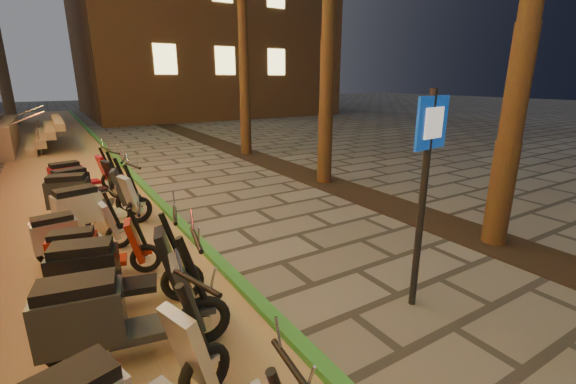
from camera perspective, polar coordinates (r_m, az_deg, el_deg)
parking_strip at (r=11.79m, az=-29.61°, el=0.44°), size 3.40×60.00×0.01m
green_curb at (r=11.94m, az=-21.54°, el=1.86°), size 0.18×60.00×0.10m
planting_strip at (r=9.56m, az=12.58°, el=-1.05°), size 1.20×40.00×0.02m
pedestrian_sign at (r=4.80m, az=19.77°, el=2.77°), size 0.60×0.12×2.72m
scooter_6 at (r=4.35m, az=-24.46°, el=-16.29°), size 1.85×0.82×1.30m
scooter_7 at (r=5.27m, az=-24.90°, el=-10.75°), size 1.77×0.88×1.25m
scooter_8 at (r=6.20m, az=-27.03°, el=-7.86°), size 1.49×0.68×1.04m
scooter_9 at (r=7.04m, az=-29.41°, el=-5.39°), size 1.49×0.56×1.04m
scooter_10 at (r=7.97m, az=-26.86°, el=-1.98°), size 1.77×0.83×1.25m
scooter_11 at (r=8.92m, az=-28.03°, el=-0.26°), size 1.79×0.90×1.27m
scooter_12 at (r=9.91m, az=-28.06°, el=1.03°), size 1.67×0.89×1.19m
scooter_13 at (r=10.86m, az=-28.74°, el=2.06°), size 1.64×0.74×1.15m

